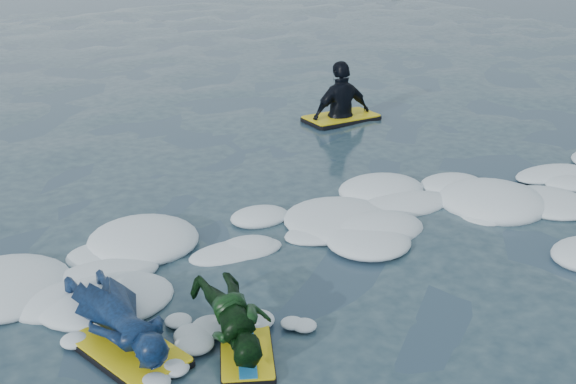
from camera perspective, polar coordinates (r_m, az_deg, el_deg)
name	(u,v)px	position (r m, az deg, el deg)	size (l,w,h in m)	color
ground	(286,319)	(6.47, -0.12, -9.99)	(120.00, 120.00, 0.00)	#1D3846
foam_band	(240,270)	(7.28, -3.78, -6.15)	(12.00, 3.10, 0.30)	white
prone_woman_unit	(120,320)	(6.21, -13.10, -9.86)	(0.88, 1.64, 0.40)	black
prone_child_unit	(237,322)	(6.00, -4.06, -10.20)	(0.75, 1.26, 0.46)	black
waiting_rider_unit	(341,116)	(12.28, 4.22, 5.99)	(1.29, 0.78, 1.87)	black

